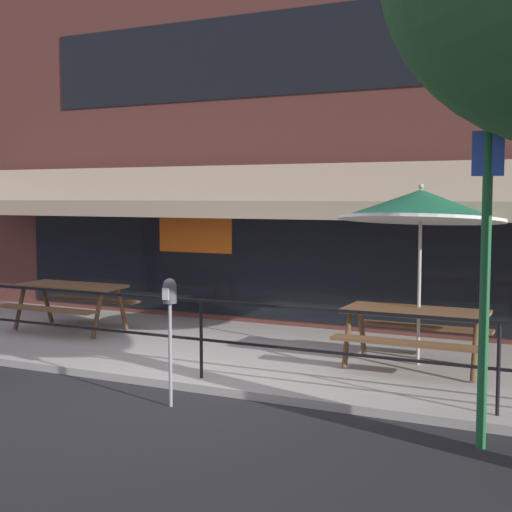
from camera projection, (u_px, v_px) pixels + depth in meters
ground_plane at (189, 392)px, 8.43m from camera, size 120.00×120.00×0.00m
patio_deck at (261, 354)px, 10.22m from camera, size 15.00×4.00×0.10m
restaurant_building at (318, 134)px, 11.94m from camera, size 15.00×1.60×6.73m
patio_railing at (201, 321)px, 8.63m from camera, size 13.84×0.04×0.97m
picnic_table_left at (70, 294)px, 11.73m from camera, size 1.80×1.42×0.76m
picnic_table_centre at (415, 322)px, 9.13m from camera, size 1.80×1.42×0.76m
patio_umbrella_centre at (421, 206)px, 9.20m from camera, size 2.14×2.14×2.39m
parking_meter_far at (170, 303)px, 7.75m from camera, size 0.15×0.16×1.42m
street_sign_pole at (486, 239)px, 6.39m from camera, size 0.28×0.09×3.74m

